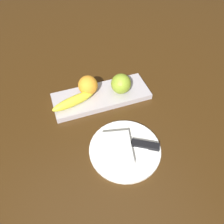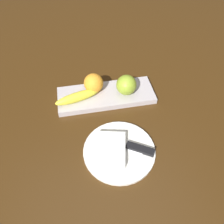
{
  "view_description": "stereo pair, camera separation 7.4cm",
  "coord_description": "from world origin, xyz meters",
  "px_view_note": "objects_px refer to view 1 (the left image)",
  "views": [
    {
      "loc": [
        0.17,
        0.57,
        0.61
      ],
      "look_at": [
        0.01,
        0.11,
        0.05
      ],
      "focal_mm": 35.78,
      "sensor_mm": 36.0,
      "label": 1
    },
    {
      "loc": [
        0.1,
        0.59,
        0.61
      ],
      "look_at": [
        0.01,
        0.11,
        0.05
      ],
      "focal_mm": 35.78,
      "sensor_mm": 36.0,
      "label": 2
    }
  ],
  "objects_px": {
    "apple": "(121,84)",
    "banana": "(74,101)",
    "fruit_tray": "(101,96)",
    "orange_near_apple": "(88,85)",
    "knife": "(140,144)",
    "folded_napkin": "(117,149)",
    "dinner_plate": "(125,149)"
  },
  "relations": [
    {
      "from": "apple",
      "to": "banana",
      "type": "relative_size",
      "value": 0.46
    },
    {
      "from": "fruit_tray",
      "to": "orange_near_apple",
      "type": "height_order",
      "value": "orange_near_apple"
    },
    {
      "from": "knife",
      "to": "apple",
      "type": "bearing_deg",
      "value": -64.9
    },
    {
      "from": "apple",
      "to": "orange_near_apple",
      "type": "distance_m",
      "value": 0.12
    },
    {
      "from": "fruit_tray",
      "to": "knife",
      "type": "height_order",
      "value": "same"
    },
    {
      "from": "fruit_tray",
      "to": "apple",
      "type": "height_order",
      "value": "apple"
    },
    {
      "from": "fruit_tray",
      "to": "folded_napkin",
      "type": "bearing_deg",
      "value": 83.42
    },
    {
      "from": "banana",
      "to": "fruit_tray",
      "type": "bearing_deg",
      "value": -5.22
    },
    {
      "from": "fruit_tray",
      "to": "banana",
      "type": "relative_size",
      "value": 2.22
    },
    {
      "from": "apple",
      "to": "banana",
      "type": "height_order",
      "value": "apple"
    },
    {
      "from": "orange_near_apple",
      "to": "fruit_tray",
      "type": "bearing_deg",
      "value": 149.27
    },
    {
      "from": "banana",
      "to": "folded_napkin",
      "type": "height_order",
      "value": "banana"
    },
    {
      "from": "fruit_tray",
      "to": "orange_near_apple",
      "type": "distance_m",
      "value": 0.07
    },
    {
      "from": "fruit_tray",
      "to": "knife",
      "type": "xyz_separation_m",
      "value": [
        -0.05,
        0.25,
        0.0
      ]
    },
    {
      "from": "apple",
      "to": "knife",
      "type": "height_order",
      "value": "apple"
    },
    {
      "from": "orange_near_apple",
      "to": "knife",
      "type": "distance_m",
      "value": 0.29
    },
    {
      "from": "folded_napkin",
      "to": "apple",
      "type": "bearing_deg",
      "value": -114.06
    },
    {
      "from": "apple",
      "to": "banana",
      "type": "distance_m",
      "value": 0.18
    },
    {
      "from": "apple",
      "to": "dinner_plate",
      "type": "bearing_deg",
      "value": 72.01
    },
    {
      "from": "apple",
      "to": "orange_near_apple",
      "type": "bearing_deg",
      "value": -17.86
    },
    {
      "from": "apple",
      "to": "orange_near_apple",
      "type": "relative_size",
      "value": 1.04
    },
    {
      "from": "dinner_plate",
      "to": "folded_napkin",
      "type": "bearing_deg",
      "value": 0.0
    },
    {
      "from": "folded_napkin",
      "to": "banana",
      "type": "bearing_deg",
      "value": -70.57
    },
    {
      "from": "orange_near_apple",
      "to": "folded_napkin",
      "type": "relative_size",
      "value": 0.62
    },
    {
      "from": "banana",
      "to": "dinner_plate",
      "type": "bearing_deg",
      "value": -79.09
    },
    {
      "from": "orange_near_apple",
      "to": "knife",
      "type": "xyz_separation_m",
      "value": [
        -0.09,
        0.27,
        -0.04
      ]
    },
    {
      "from": "apple",
      "to": "orange_near_apple",
      "type": "xyz_separation_m",
      "value": [
        0.12,
        -0.04,
        -0.0
      ]
    },
    {
      "from": "banana",
      "to": "dinner_plate",
      "type": "height_order",
      "value": "banana"
    },
    {
      "from": "banana",
      "to": "knife",
      "type": "xyz_separation_m",
      "value": [
        -0.16,
        0.23,
        -0.03
      ]
    },
    {
      "from": "fruit_tray",
      "to": "apple",
      "type": "xyz_separation_m",
      "value": [
        -0.08,
        0.01,
        0.05
      ]
    },
    {
      "from": "apple",
      "to": "orange_near_apple",
      "type": "height_order",
      "value": "apple"
    },
    {
      "from": "banana",
      "to": "orange_near_apple",
      "type": "bearing_deg",
      "value": 18.21
    }
  ]
}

